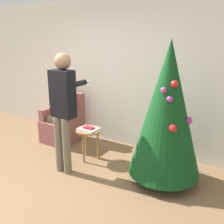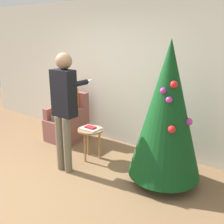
{
  "view_description": "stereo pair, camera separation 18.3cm",
  "coord_description": "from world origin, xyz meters",
  "px_view_note": "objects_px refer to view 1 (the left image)",
  "views": [
    {
      "loc": [
        2.62,
        -1.93,
        2.1
      ],
      "look_at": [
        0.68,
        1.06,
        1.01
      ],
      "focal_mm": 42.0,
      "sensor_mm": 36.0,
      "label": 1
    },
    {
      "loc": [
        2.77,
        -1.82,
        2.1
      ],
      "look_at": [
        0.68,
        1.06,
        1.01
      ],
      "focal_mm": 42.0,
      "sensor_mm": 36.0,
      "label": 2
    }
  ],
  "objects_px": {
    "armchair": "(64,124)",
    "side_stool": "(89,134)",
    "person_seated": "(62,107)",
    "christmas_tree": "(167,110)",
    "person_standing": "(63,103)"
  },
  "relations": [
    {
      "from": "person_seated",
      "to": "person_standing",
      "type": "height_order",
      "value": "person_standing"
    },
    {
      "from": "armchair",
      "to": "person_seated",
      "type": "distance_m",
      "value": 0.35
    },
    {
      "from": "christmas_tree",
      "to": "person_standing",
      "type": "distance_m",
      "value": 1.51
    },
    {
      "from": "christmas_tree",
      "to": "armchair",
      "type": "bearing_deg",
      "value": 171.54
    },
    {
      "from": "christmas_tree",
      "to": "person_seated",
      "type": "bearing_deg",
      "value": 172.15
    },
    {
      "from": "person_seated",
      "to": "armchair",
      "type": "bearing_deg",
      "value": 90.0
    },
    {
      "from": "christmas_tree",
      "to": "side_stool",
      "type": "relative_size",
      "value": 3.75
    },
    {
      "from": "person_standing",
      "to": "person_seated",
      "type": "bearing_deg",
      "value": 135.11
    },
    {
      "from": "armchair",
      "to": "side_stool",
      "type": "distance_m",
      "value": 1.03
    },
    {
      "from": "christmas_tree",
      "to": "armchair",
      "type": "xyz_separation_m",
      "value": [
        -2.28,
        0.34,
        -0.74
      ]
    },
    {
      "from": "christmas_tree",
      "to": "armchair",
      "type": "height_order",
      "value": "christmas_tree"
    },
    {
      "from": "person_standing",
      "to": "christmas_tree",
      "type": "bearing_deg",
      "value": 21.56
    },
    {
      "from": "person_seated",
      "to": "side_stool",
      "type": "height_order",
      "value": "person_seated"
    },
    {
      "from": "person_standing",
      "to": "side_stool",
      "type": "distance_m",
      "value": 0.81
    },
    {
      "from": "armchair",
      "to": "christmas_tree",
      "type": "bearing_deg",
      "value": -8.46
    }
  ]
}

